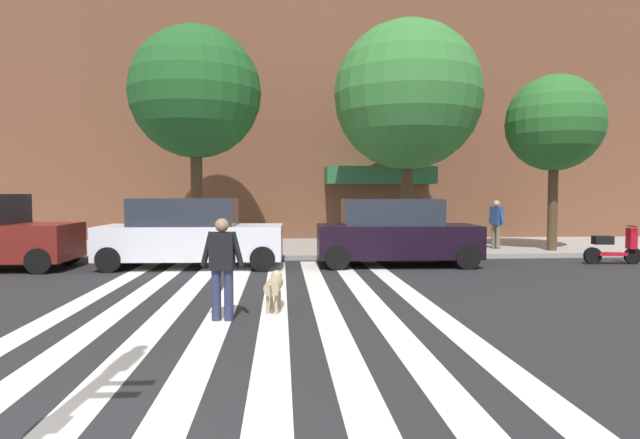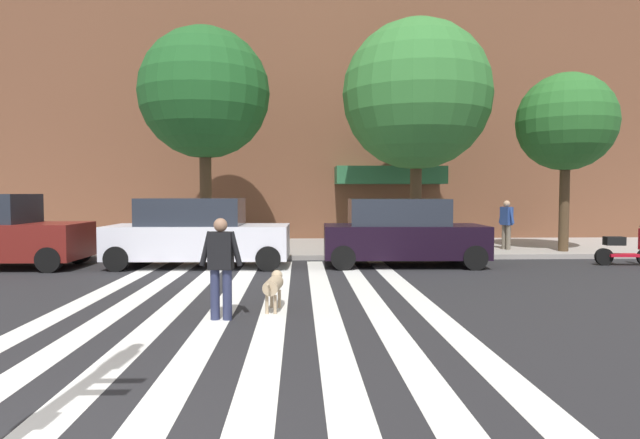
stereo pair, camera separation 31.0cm
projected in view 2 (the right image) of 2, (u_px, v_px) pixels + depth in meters
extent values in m
plane|color=#232326|center=(183.00, 304.00, 9.77)|extent=(160.00, 160.00, 0.00)
cube|color=#9B948E|center=(239.00, 248.00, 18.96)|extent=(80.00, 6.00, 0.15)
cube|color=silver|center=(78.00, 305.00, 9.69)|extent=(0.45, 11.83, 0.01)
cube|color=silver|center=(128.00, 304.00, 9.73)|extent=(0.45, 11.83, 0.01)
cube|color=silver|center=(178.00, 304.00, 9.76)|extent=(0.45, 11.83, 0.01)
cube|color=silver|center=(227.00, 303.00, 9.80)|extent=(0.45, 11.83, 0.01)
cube|color=silver|center=(276.00, 303.00, 9.84)|extent=(0.45, 11.83, 0.01)
cube|color=silver|center=(324.00, 303.00, 9.87)|extent=(0.45, 11.83, 0.01)
cube|color=silver|center=(372.00, 302.00, 9.91)|extent=(0.45, 11.83, 0.01)
cube|color=silver|center=(420.00, 302.00, 9.94)|extent=(0.45, 11.83, 0.01)
cube|color=#2A663E|center=(389.00, 175.00, 21.45)|extent=(4.37, 1.60, 0.70)
cylinder|color=black|center=(79.00, 252.00, 15.38)|extent=(0.66, 0.23, 0.66)
cylinder|color=black|center=(49.00, 260.00, 13.59)|extent=(0.66, 0.23, 0.66)
cube|color=silver|center=(199.00, 241.00, 14.64)|extent=(4.95, 1.97, 0.91)
cube|color=#232833|center=(192.00, 212.00, 14.60)|extent=(2.79, 1.69, 0.74)
cylinder|color=black|center=(273.00, 251.00, 15.52)|extent=(0.67, 0.24, 0.66)
cylinder|color=black|center=(268.00, 259.00, 13.84)|extent=(0.67, 0.24, 0.66)
cylinder|color=black|center=(138.00, 252.00, 15.47)|extent=(0.67, 0.24, 0.66)
cylinder|color=black|center=(117.00, 259.00, 13.80)|extent=(0.67, 0.24, 0.66)
cube|color=black|center=(404.00, 241.00, 14.87)|extent=(4.51, 2.02, 0.89)
cube|color=#232833|center=(398.00, 212.00, 14.82)|extent=(2.74, 1.73, 0.73)
cylinder|color=black|center=(458.00, 251.00, 15.75)|extent=(0.67, 0.24, 0.66)
cylinder|color=black|center=(475.00, 258.00, 14.04)|extent=(0.67, 0.24, 0.66)
cylinder|color=black|center=(340.00, 251.00, 15.73)|extent=(0.67, 0.24, 0.66)
cylinder|color=black|center=(343.00, 258.00, 14.01)|extent=(0.67, 0.24, 0.66)
cylinder|color=black|center=(604.00, 257.00, 14.97)|extent=(0.49, 0.18, 0.48)
cube|color=red|center=(623.00, 255.00, 14.95)|extent=(0.82, 0.38, 0.08)
cube|color=black|center=(614.00, 241.00, 14.94)|extent=(0.54, 0.34, 0.24)
cylinder|color=#4C3823|center=(206.00, 190.00, 17.58)|extent=(0.39, 0.39, 3.99)
sphere|color=#1E5623|center=(205.00, 93.00, 17.42)|extent=(4.27, 4.27, 4.27)
cylinder|color=#4C3823|center=(416.00, 193.00, 17.84)|extent=(0.38, 0.38, 3.79)
sphere|color=#337533|center=(417.00, 95.00, 17.68)|extent=(4.96, 4.96, 4.96)
cylinder|color=#4C3823|center=(564.00, 200.00, 17.18)|extent=(0.31, 0.31, 3.31)
sphere|color=#286628|center=(566.00, 122.00, 17.05)|extent=(3.12, 3.12, 3.12)
cylinder|color=#282D4C|center=(215.00, 294.00, 8.54)|extent=(0.17, 0.17, 0.82)
cylinder|color=#282D4C|center=(227.00, 295.00, 8.52)|extent=(0.17, 0.17, 0.82)
cube|color=black|center=(221.00, 251.00, 8.49)|extent=(0.40, 0.28, 0.60)
cylinder|color=black|center=(206.00, 249.00, 8.51)|extent=(0.23, 0.11, 0.57)
cylinder|color=black|center=(236.00, 249.00, 8.48)|extent=(0.23, 0.11, 0.57)
sphere|color=#936B51|center=(221.00, 225.00, 8.47)|extent=(0.24, 0.24, 0.22)
cylinder|color=tan|center=(273.00, 285.00, 9.17)|extent=(0.33, 0.72, 0.26)
sphere|color=tan|center=(277.00, 276.00, 9.60)|extent=(0.22, 0.22, 0.20)
cylinder|color=tan|center=(269.00, 287.00, 8.72)|extent=(0.06, 0.24, 0.16)
cylinder|color=tan|center=(272.00, 299.00, 9.44)|extent=(0.06, 0.06, 0.32)
cylinder|color=tan|center=(279.00, 299.00, 9.43)|extent=(0.06, 0.06, 0.32)
cylinder|color=tan|center=(267.00, 305.00, 8.95)|extent=(0.06, 0.06, 0.32)
cylinder|color=tan|center=(275.00, 305.00, 8.94)|extent=(0.06, 0.06, 0.32)
cylinder|color=#6B6051|center=(508.00, 237.00, 17.67)|extent=(0.19, 0.19, 0.82)
cylinder|color=#6B6051|center=(504.00, 237.00, 17.86)|extent=(0.19, 0.19, 0.82)
cube|color=navy|center=(507.00, 216.00, 17.73)|extent=(0.36, 0.44, 0.60)
cylinder|color=navy|center=(512.00, 215.00, 17.51)|extent=(0.16, 0.24, 0.57)
cylinder|color=navy|center=(502.00, 215.00, 17.95)|extent=(0.16, 0.24, 0.57)
sphere|color=tan|center=(507.00, 204.00, 17.71)|extent=(0.28, 0.28, 0.22)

